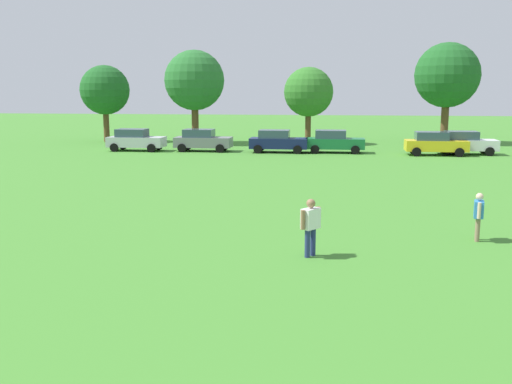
{
  "coord_description": "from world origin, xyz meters",
  "views": [
    {
      "loc": [
        3.08,
        -1.83,
        4.56
      ],
      "look_at": [
        1.31,
        11.12,
        2.27
      ],
      "focal_mm": 40.61,
      "sensor_mm": 36.0,
      "label": 1
    }
  ],
  "objects_px": {
    "parked_car_navy_2": "(278,141)",
    "parked_car_silver_0": "(135,140)",
    "parked_car_yellow_4": "(435,143)",
    "tree_far_left": "(105,90)",
    "tree_left": "(194,81)",
    "adult_bystander": "(311,223)",
    "tree_right": "(309,92)",
    "parked_car_white_5": "(465,143)",
    "parked_car_green_3": "(334,141)",
    "bystander_near_trees": "(479,213)",
    "tree_far_right": "(447,76)",
    "parked_car_gray_1": "(202,140)"
  },
  "relations": [
    {
      "from": "adult_bystander",
      "to": "tree_right",
      "type": "distance_m",
      "value": 34.98
    },
    {
      "from": "bystander_near_trees",
      "to": "parked_car_green_3",
      "type": "distance_m",
      "value": 25.73
    },
    {
      "from": "parked_car_silver_0",
      "to": "tree_right",
      "type": "height_order",
      "value": "tree_right"
    },
    {
      "from": "tree_right",
      "to": "parked_car_navy_2",
      "type": "bearing_deg",
      "value": -104.49
    },
    {
      "from": "parked_car_yellow_4",
      "to": "tree_right",
      "type": "relative_size",
      "value": 0.65
    },
    {
      "from": "parked_car_green_3",
      "to": "parked_car_white_5",
      "type": "relative_size",
      "value": 1.0
    },
    {
      "from": "bystander_near_trees",
      "to": "tree_right",
      "type": "bearing_deg",
      "value": -156.94
    },
    {
      "from": "bystander_near_trees",
      "to": "tree_left",
      "type": "xyz_separation_m",
      "value": [
        -16.53,
        31.44,
        4.54
      ]
    },
    {
      "from": "parked_car_white_5",
      "to": "tree_far_left",
      "type": "bearing_deg",
      "value": 167.65
    },
    {
      "from": "parked_car_gray_1",
      "to": "bystander_near_trees",
      "type": "bearing_deg",
      "value": -60.07
    },
    {
      "from": "bystander_near_trees",
      "to": "parked_car_green_3",
      "type": "bearing_deg",
      "value": -158.72
    },
    {
      "from": "tree_left",
      "to": "parked_car_yellow_4",
      "type": "bearing_deg",
      "value": -19.66
    },
    {
      "from": "parked_car_silver_0",
      "to": "parked_car_white_5",
      "type": "relative_size",
      "value": 1.0
    },
    {
      "from": "parked_car_silver_0",
      "to": "tree_right",
      "type": "bearing_deg",
      "value": 30.77
    },
    {
      "from": "parked_car_silver_0",
      "to": "parked_car_white_5",
      "type": "height_order",
      "value": "same"
    },
    {
      "from": "tree_left",
      "to": "tree_far_right",
      "type": "distance_m",
      "value": 21.82
    },
    {
      "from": "parked_car_white_5",
      "to": "tree_right",
      "type": "bearing_deg",
      "value": 149.55
    },
    {
      "from": "bystander_near_trees",
      "to": "tree_far_left",
      "type": "distance_m",
      "value": 40.71
    },
    {
      "from": "parked_car_navy_2",
      "to": "parked_car_silver_0",
      "type": "bearing_deg",
      "value": -178.51
    },
    {
      "from": "adult_bystander",
      "to": "tree_left",
      "type": "distance_m",
      "value": 36.05
    },
    {
      "from": "parked_car_white_5",
      "to": "parked_car_green_3",
      "type": "bearing_deg",
      "value": -179.17
    },
    {
      "from": "tree_far_left",
      "to": "tree_far_right",
      "type": "xyz_separation_m",
      "value": [
        29.94,
        2.55,
        1.25
      ]
    },
    {
      "from": "adult_bystander",
      "to": "tree_far_right",
      "type": "height_order",
      "value": "tree_far_right"
    },
    {
      "from": "bystander_near_trees",
      "to": "tree_far_left",
      "type": "xyz_separation_m",
      "value": [
        -24.88,
        32.0,
        3.72
      ]
    },
    {
      "from": "bystander_near_trees",
      "to": "parked_car_gray_1",
      "type": "distance_m",
      "value": 28.96
    },
    {
      "from": "parked_car_navy_2",
      "to": "parked_car_green_3",
      "type": "distance_m",
      "value": 4.2
    },
    {
      "from": "parked_car_navy_2",
      "to": "parked_car_yellow_4",
      "type": "distance_m",
      "value": 11.34
    },
    {
      "from": "bystander_near_trees",
      "to": "adult_bystander",
      "type": "bearing_deg",
      "value": -52.93
    },
    {
      "from": "parked_car_yellow_4",
      "to": "tree_far_left",
      "type": "relative_size",
      "value": 0.63
    },
    {
      "from": "parked_car_navy_2",
      "to": "parked_car_green_3",
      "type": "bearing_deg",
      "value": 5.11
    },
    {
      "from": "bystander_near_trees",
      "to": "parked_car_yellow_4",
      "type": "relative_size",
      "value": 0.35
    },
    {
      "from": "parked_car_navy_2",
      "to": "tree_far_right",
      "type": "relative_size",
      "value": 0.5
    },
    {
      "from": "tree_far_left",
      "to": "tree_far_right",
      "type": "height_order",
      "value": "tree_far_right"
    },
    {
      "from": "parked_car_silver_0",
      "to": "parked_car_white_5",
      "type": "distance_m",
      "value": 24.54
    },
    {
      "from": "adult_bystander",
      "to": "parked_car_navy_2",
      "type": "distance_m",
      "value": 27.64
    },
    {
      "from": "tree_far_right",
      "to": "parked_car_silver_0",
      "type": "bearing_deg",
      "value": -158.19
    },
    {
      "from": "parked_car_yellow_4",
      "to": "parked_car_white_5",
      "type": "bearing_deg",
      "value": 21.97
    },
    {
      "from": "tree_far_right",
      "to": "tree_right",
      "type": "bearing_deg",
      "value": -169.37
    },
    {
      "from": "parked_car_green_3",
      "to": "tree_far_left",
      "type": "height_order",
      "value": "tree_far_left"
    },
    {
      "from": "parked_car_green_3",
      "to": "parked_car_white_5",
      "type": "xyz_separation_m",
      "value": [
        9.39,
        0.14,
        0.0
      ]
    },
    {
      "from": "parked_car_yellow_4",
      "to": "tree_far_left",
      "type": "bearing_deg",
      "value": 164.92
    },
    {
      "from": "parked_car_navy_2",
      "to": "tree_far_left",
      "type": "xyz_separation_m",
      "value": [
        -16.23,
        7.03,
        3.75
      ]
    },
    {
      "from": "parked_car_gray_1",
      "to": "adult_bystander",
      "type": "bearing_deg",
      "value": -71.1
    },
    {
      "from": "parked_car_gray_1",
      "to": "parked_car_yellow_4",
      "type": "xyz_separation_m",
      "value": [
        17.13,
        -0.52,
        0.0
      ]
    },
    {
      "from": "bystander_near_trees",
      "to": "parked_car_gray_1",
      "type": "xyz_separation_m",
      "value": [
        -14.45,
        25.09,
        -0.03
      ]
    },
    {
      "from": "tree_left",
      "to": "bystander_near_trees",
      "type": "bearing_deg",
      "value": -62.27
    },
    {
      "from": "parked_car_green_3",
      "to": "adult_bystander",
      "type": "bearing_deg",
      "value": -91.15
    },
    {
      "from": "tree_far_left",
      "to": "bystander_near_trees",
      "type": "bearing_deg",
      "value": -52.14
    },
    {
      "from": "adult_bystander",
      "to": "bystander_near_trees",
      "type": "xyz_separation_m",
      "value": [
        5.03,
        2.43,
        -0.08
      ]
    },
    {
      "from": "parked_car_yellow_4",
      "to": "tree_far_left",
      "type": "distance_m",
      "value": 28.79
    }
  ]
}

